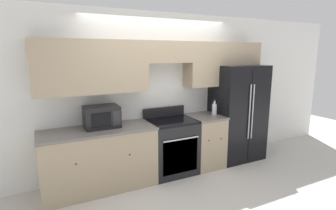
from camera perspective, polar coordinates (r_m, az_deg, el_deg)
The scene contains 8 objects.
ground_plane at distance 4.25m, azimuth 1.94°, elevation -16.06°, with size 12.00×12.00×0.00m, color beige.
wall_back at distance 4.32m, azimuth -1.65°, elevation 5.17°, with size 8.00×0.39×2.60m.
lower_cabinets_left at distance 3.99m, azimuth -14.68°, elevation -11.26°, with size 1.61×0.64×0.89m.
lower_cabinets_right at distance 4.66m, azimuth 7.88°, elevation -7.66°, with size 0.56×0.64×0.89m.
oven_range at distance 4.35m, azimuth 0.75°, elevation -8.90°, with size 0.76×0.65×1.05m.
refrigerator at distance 5.04m, azimuth 14.47°, elevation -1.53°, with size 0.92×0.79×1.74m.
microwave at distance 3.89m, azimuth -14.24°, elevation -2.49°, with size 0.49×0.37×0.31m.
bottle at distance 4.60m, azimuth 10.07°, elevation -0.83°, with size 0.08×0.08×0.27m.
Camera 1 is at (-1.81, -3.32, 1.94)m, focal length 28.00 mm.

